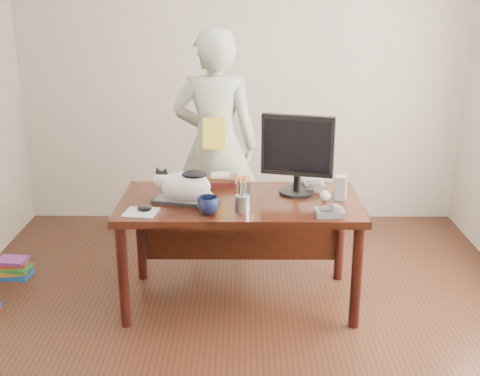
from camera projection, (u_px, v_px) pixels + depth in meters
name	position (u px, v px, depth m)	size (l,w,h in m)	color
room	(239.00, 132.00, 3.25)	(4.50, 4.50, 4.50)	black
desk	(240.00, 216.00, 4.13)	(1.60, 0.80, 0.75)	black
keyboard	(186.00, 201.00, 3.95)	(0.46, 0.26, 0.03)	black
cat	(184.00, 185.00, 3.92)	(0.42, 0.27, 0.24)	silver
monitor	(297.00, 150.00, 4.02)	(0.49, 0.29, 0.55)	black
pen_cup	(243.00, 201.00, 3.79)	(0.12, 0.12, 0.24)	#96969B
mousepad	(141.00, 212.00, 3.78)	(0.23, 0.21, 0.00)	silver
mouse	(145.00, 208.00, 3.79)	(0.10, 0.07, 0.04)	black
coffee_mug	(208.00, 205.00, 3.75)	(0.14, 0.14, 0.11)	#0C1333
phone	(330.00, 212.00, 3.72)	(0.18, 0.15, 0.08)	slate
speaker	(341.00, 188.00, 3.99)	(0.09, 0.10, 0.16)	#9C9C9F
baseball	(325.00, 196.00, 3.97)	(0.07, 0.07, 0.07)	white
book_stack	(222.00, 180.00, 4.31)	(0.22, 0.17, 0.08)	#501516
calculator	(313.00, 185.00, 4.22)	(0.15, 0.19, 0.06)	slate
person	(215.00, 145.00, 4.73)	(0.67, 0.44, 1.83)	beige
held_book	(214.00, 134.00, 4.53)	(0.18, 0.11, 0.24)	yellow
book_pile_b	(14.00, 268.00, 4.56)	(0.26, 0.20, 0.15)	#1A4DA0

